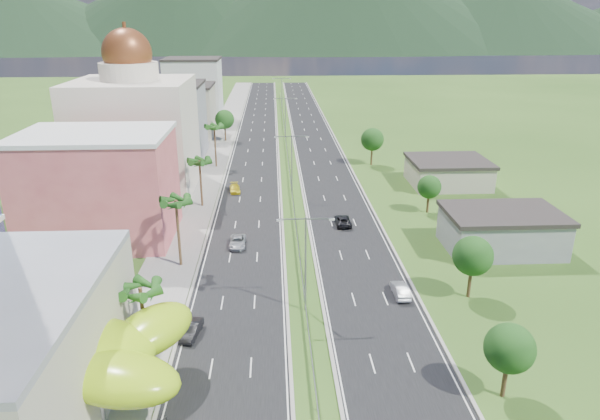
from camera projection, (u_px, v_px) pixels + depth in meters
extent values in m
plane|color=#2D5119|center=(312.00, 366.00, 49.70)|extent=(500.00, 500.00, 0.00)
cube|color=black|center=(256.00, 145.00, 133.72)|extent=(11.00, 260.00, 0.04)
cube|color=black|center=(316.00, 144.00, 134.44)|extent=(11.00, 260.00, 0.04)
cube|color=gray|center=(218.00, 145.00, 133.25)|extent=(7.00, 260.00, 0.12)
cube|color=gray|center=(288.00, 161.00, 117.00)|extent=(0.08, 216.00, 0.28)
cube|color=gray|center=(280.00, 96.00, 212.73)|extent=(0.10, 0.12, 0.70)
cylinder|color=gray|center=(306.00, 265.00, 57.18)|extent=(0.20, 0.20, 11.00)
cube|color=gray|center=(292.00, 219.00, 55.29)|extent=(2.88, 0.12, 0.12)
cube|color=gray|center=(320.00, 219.00, 55.42)|extent=(2.88, 0.12, 0.12)
cube|color=silver|center=(280.00, 220.00, 55.26)|extent=(0.60, 0.25, 0.18)
cube|color=silver|center=(332.00, 219.00, 55.52)|extent=(0.60, 0.25, 0.18)
cylinder|color=gray|center=(292.00, 166.00, 94.69)|extent=(0.20, 0.20, 11.00)
cube|color=gray|center=(283.00, 136.00, 92.79)|extent=(2.88, 0.12, 0.12)
cube|color=gray|center=(300.00, 136.00, 92.93)|extent=(2.88, 0.12, 0.12)
cube|color=silver|center=(276.00, 137.00, 92.77)|extent=(0.60, 0.25, 0.18)
cube|color=silver|center=(307.00, 137.00, 93.03)|extent=(0.60, 0.25, 0.18)
cylinder|color=gray|center=(285.00, 119.00, 136.88)|extent=(0.20, 0.20, 11.00)
cube|color=gray|center=(279.00, 98.00, 134.99)|extent=(2.88, 0.12, 0.12)
cube|color=gray|center=(291.00, 98.00, 135.13)|extent=(2.88, 0.12, 0.12)
cube|color=silver|center=(274.00, 99.00, 134.96)|extent=(0.60, 0.25, 0.18)
cube|color=silver|center=(296.00, 99.00, 135.22)|extent=(0.60, 0.25, 0.18)
cylinder|color=gray|center=(282.00, 95.00, 179.08)|extent=(0.20, 0.20, 11.00)
cube|color=gray|center=(277.00, 78.00, 177.18)|extent=(2.88, 0.12, 0.12)
cube|color=gray|center=(286.00, 78.00, 177.32)|extent=(2.88, 0.12, 0.12)
cube|color=silver|center=(274.00, 79.00, 177.16)|extent=(0.60, 0.25, 0.18)
cube|color=silver|center=(290.00, 79.00, 177.42)|extent=(0.60, 0.25, 0.18)
cylinder|color=gray|center=(36.00, 369.00, 45.98)|extent=(0.50, 0.50, 4.00)
cylinder|color=gray|center=(101.00, 406.00, 41.63)|extent=(0.50, 0.50, 4.00)
cylinder|color=gray|center=(142.00, 366.00, 46.41)|extent=(0.50, 0.50, 4.00)
cube|color=#C45056|center=(99.00, 189.00, 75.77)|extent=(20.00, 15.00, 15.00)
cube|color=beige|center=(136.00, 137.00, 96.48)|extent=(20.00, 20.00, 20.00)
cylinder|color=beige|center=(129.00, 71.00, 92.52)|extent=(10.00, 10.00, 3.00)
sphere|color=brown|center=(127.00, 53.00, 91.49)|extent=(8.40, 8.40, 8.40)
cube|color=gray|center=(168.00, 121.00, 120.66)|extent=(16.00, 15.00, 16.00)
cube|color=#B4AC94|center=(183.00, 112.00, 141.80)|extent=(16.00, 15.00, 13.00)
cube|color=silver|center=(194.00, 90.00, 162.51)|extent=(16.00, 15.00, 18.00)
cube|color=gray|center=(501.00, 232.00, 73.62)|extent=(15.00, 10.00, 5.00)
cube|color=#B4AC94|center=(448.00, 173.00, 101.95)|extent=(14.00, 12.00, 4.40)
cylinder|color=#47301C|center=(144.00, 324.00, 49.53)|extent=(0.36, 0.36, 7.50)
cylinder|color=#47301C|center=(178.00, 233.00, 68.03)|extent=(0.36, 0.36, 9.00)
cylinder|color=#47301C|center=(201.00, 184.00, 89.77)|extent=(0.36, 0.36, 8.00)
cylinder|color=#47301C|center=(215.00, 147.00, 113.07)|extent=(0.36, 0.36, 8.80)
cylinder|color=#47301C|center=(225.00, 132.00, 137.19)|extent=(0.40, 0.40, 4.90)
sphere|color=#205019|center=(225.00, 119.00, 136.10)|extent=(4.90, 4.90, 4.90)
cylinder|color=#47301C|center=(505.00, 375.00, 45.05)|extent=(0.40, 0.40, 4.20)
sphere|color=#205019|center=(510.00, 348.00, 44.12)|extent=(4.20, 4.20, 4.20)
cylinder|color=#47301C|center=(470.00, 279.00, 61.08)|extent=(0.40, 0.40, 4.55)
sphere|color=#205019|center=(473.00, 256.00, 60.07)|extent=(4.55, 4.55, 4.55)
cylinder|color=#47301C|center=(428.00, 201.00, 87.60)|extent=(0.40, 0.40, 3.85)
sphere|color=#205019|center=(429.00, 187.00, 86.75)|extent=(3.85, 3.85, 3.85)
cylinder|color=#47301C|center=(372.00, 154.00, 115.36)|extent=(0.40, 0.40, 4.90)
sphere|color=#205019|center=(372.00, 139.00, 114.27)|extent=(4.90, 4.90, 4.90)
imported|color=black|center=(191.00, 330.00, 54.07)|extent=(2.11, 4.28, 1.35)
imported|color=#9DA1A4|center=(238.00, 242.00, 75.02)|extent=(2.21, 4.76, 1.32)
imported|color=gold|center=(235.00, 188.00, 98.12)|extent=(2.34, 4.65, 1.29)
imported|color=#ADAFB5|center=(400.00, 290.00, 61.77)|extent=(1.59, 4.42, 1.45)
imported|color=black|center=(343.00, 220.00, 82.72)|extent=(2.38, 5.01, 1.38)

